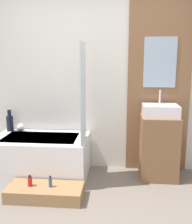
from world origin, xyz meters
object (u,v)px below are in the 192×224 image
object	(u,v)px
bathtub	(41,156)
vase_round_light	(21,127)
bottle_soap_primary	(30,181)
wooden_step_bench	(45,192)
bottle_soap_secondary	(50,182)
sink	(160,110)
vase_tall_dark	(10,122)

from	to	relation	value
bathtub	vase_round_light	size ratio (longest dim) A/B	11.07
vase_round_light	bottle_soap_primary	distance (m)	1.01
wooden_step_bench	bottle_soap_primary	distance (m)	0.22
wooden_step_bench	bottle_soap_primary	bearing A→B (deg)	180.00
wooden_step_bench	bottle_soap_secondary	bearing A→B (deg)	0.00
sink	vase_round_light	xyz separation A→B (m)	(-1.93, 0.14, -0.31)
vase_tall_dark	wooden_step_bench	bearing A→B (deg)	-48.99
bathtub	sink	distance (m)	1.70
bathtub	bottle_soap_primary	size ratio (longest dim) A/B	9.55
wooden_step_bench	vase_tall_dark	size ratio (longest dim) A/B	2.79
bottle_soap_primary	bottle_soap_secondary	distance (m)	0.24
vase_tall_dark	vase_round_light	size ratio (longest dim) A/B	2.73
wooden_step_bench	sink	xyz separation A→B (m)	(1.36, 0.70, 0.84)
vase_tall_dark	bottle_soap_primary	distance (m)	1.12
sink	vase_round_light	size ratio (longest dim) A/B	4.03
wooden_step_bench	bottle_soap_primary	size ratio (longest dim) A/B	6.59
vase_tall_dark	vase_round_light	distance (m)	0.17
vase_round_light	sink	bearing A→B (deg)	-4.25
wooden_step_bench	vase_round_light	xyz separation A→B (m)	(-0.58, 0.84, 0.53)
bathtub	sink	xyz separation A→B (m)	(1.57, 0.12, 0.64)
bottle_soap_secondary	vase_tall_dark	bearing A→B (deg)	133.41
sink	vase_tall_dark	xyz separation A→B (m)	(-2.09, 0.15, -0.24)
vase_round_light	bottle_soap_secondary	xyz separation A→B (m)	(0.64, -0.84, -0.40)
sink	bottle_soap_primary	bearing A→B (deg)	-155.57
wooden_step_bench	vase_round_light	bearing A→B (deg)	124.54
bottle_soap_primary	bathtub	bearing A→B (deg)	93.75
bathtub	vase_round_light	world-z (taller)	vase_round_light
bottle_soap_secondary	vase_round_light	bearing A→B (deg)	127.43
vase_round_light	bathtub	bearing A→B (deg)	-35.60
bottle_soap_secondary	wooden_step_bench	bearing A→B (deg)	180.00
bottle_soap_primary	bottle_soap_secondary	xyz separation A→B (m)	(0.24, 0.00, 0.00)
sink	bottle_soap_primary	distance (m)	1.82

